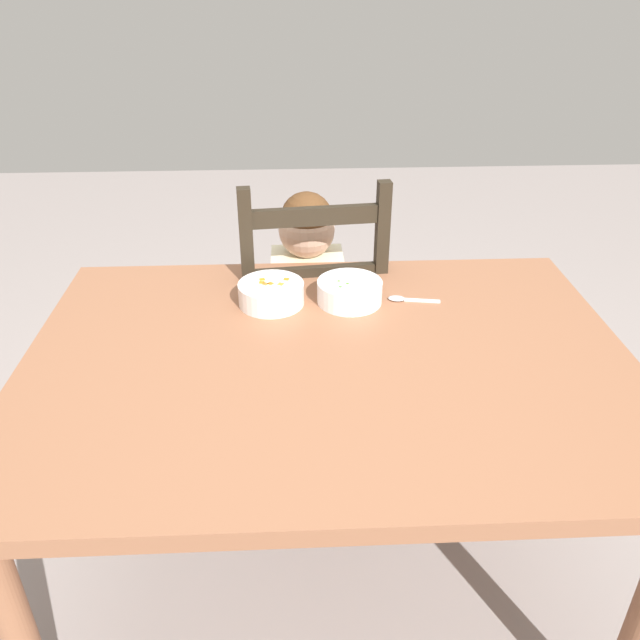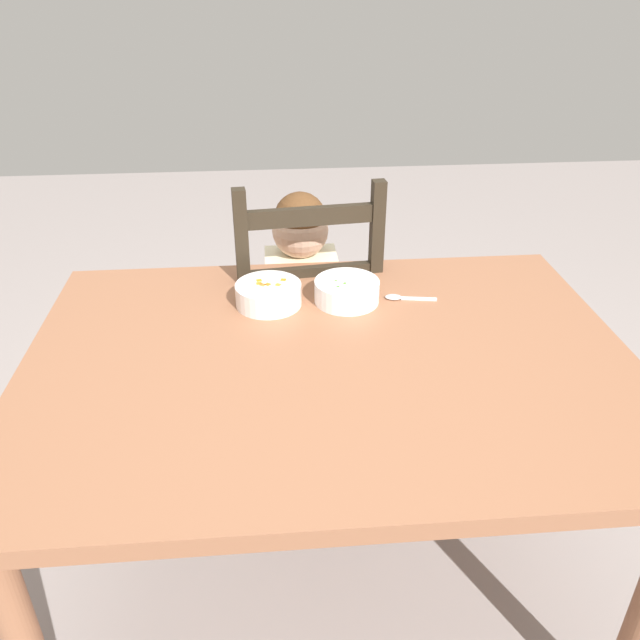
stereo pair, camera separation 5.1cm
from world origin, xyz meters
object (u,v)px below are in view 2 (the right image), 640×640
at_px(dining_chair, 304,337).
at_px(child_figure, 302,295).
at_px(bowl_of_peas, 347,290).
at_px(spoon, 401,298).
at_px(dining_table, 330,389).
at_px(bowl_of_carrots, 268,294).

relative_size(dining_chair, child_figure, 1.08).
bearing_deg(child_figure, dining_chair, 10.96).
height_order(bowl_of_peas, spoon, bowl_of_peas).
distance_m(bowl_of_peas, spoon, 0.15).
distance_m(dining_table, bowl_of_peas, 0.30).
height_order(child_figure, bowl_of_carrots, child_figure).
bearing_deg(bowl_of_peas, dining_table, -105.14).
bearing_deg(spoon, bowl_of_carrots, 179.82).
distance_m(dining_chair, spoon, 0.48).
bearing_deg(bowl_of_carrots, spoon, -0.18).
distance_m(bowl_of_carrots, spoon, 0.35).
relative_size(dining_chair, bowl_of_carrots, 5.95).
xyz_separation_m(bowl_of_peas, bowl_of_carrots, (-0.21, 0.00, -0.00)).
bearing_deg(dining_table, bowl_of_peas, 74.86).
distance_m(child_figure, bowl_of_peas, 0.35).
height_order(dining_chair, bowl_of_carrots, dining_chair).
bearing_deg(spoon, child_figure, 130.20).
bearing_deg(bowl_of_peas, dining_chair, 108.22).
relative_size(bowl_of_peas, spoon, 1.23).
height_order(bowl_of_peas, bowl_of_carrots, bowl_of_peas).
bearing_deg(child_figure, bowl_of_carrots, -109.31).
xyz_separation_m(dining_table, bowl_of_carrots, (-0.14, 0.26, 0.13)).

